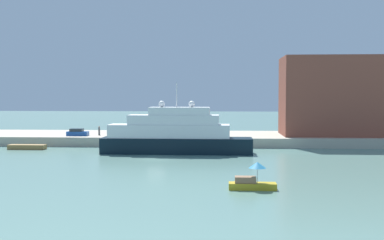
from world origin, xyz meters
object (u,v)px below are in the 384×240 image
(small_motorboat, at_px, (252,180))
(mooring_bollard, at_px, (150,135))
(person_figure, at_px, (99,131))
(harbor_building, at_px, (336,96))
(parked_car, at_px, (77,133))
(large_yacht, at_px, (174,135))
(work_barge, at_px, (27,147))

(small_motorboat, relative_size, mooring_bollard, 7.31)
(mooring_bollard, bearing_deg, person_figure, 160.48)
(harbor_building, bearing_deg, parked_car, -174.86)
(person_figure, relative_size, mooring_bollard, 2.72)
(parked_car, bearing_deg, large_yacht, -31.72)
(harbor_building, xyz_separation_m, parked_car, (-49.19, -4.43, -6.91))
(large_yacht, relative_size, small_motorboat, 5.11)
(harbor_building, distance_m, mooring_bollard, 36.33)
(mooring_bollard, bearing_deg, parked_car, 171.47)
(work_barge, bearing_deg, person_figure, 43.71)
(mooring_bollard, bearing_deg, small_motorboat, -67.35)
(small_motorboat, bearing_deg, large_yacht, 110.39)
(small_motorboat, height_order, harbor_building, harbor_building)
(parked_car, bearing_deg, harbor_building, 5.14)
(work_barge, bearing_deg, small_motorboat, -41.88)
(work_barge, bearing_deg, large_yacht, -8.66)
(mooring_bollard, bearing_deg, harbor_building, 10.60)
(large_yacht, bearing_deg, harbor_building, 29.39)
(work_barge, relative_size, harbor_building, 0.31)
(person_figure, height_order, mooring_bollard, person_figure)
(parked_car, height_order, person_figure, person_figure)
(work_barge, xyz_separation_m, person_figure, (10.21, 9.76, 2.12))
(parked_car, bearing_deg, work_barge, -128.11)
(small_motorboat, bearing_deg, person_figure, 121.95)
(large_yacht, xyz_separation_m, work_barge, (-26.13, 3.98, -2.60))
(large_yacht, height_order, mooring_bollard, large_yacht)
(large_yacht, relative_size, mooring_bollard, 37.37)
(small_motorboat, height_order, parked_car, parked_car)
(parked_car, relative_size, person_figure, 2.23)
(harbor_building, xyz_separation_m, person_figure, (-45.41, -2.87, -6.67))
(parked_car, distance_m, person_figure, 4.09)
(parked_car, relative_size, mooring_bollard, 6.07)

